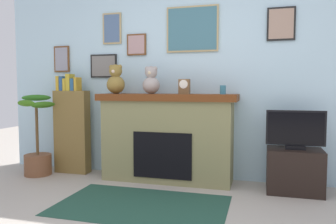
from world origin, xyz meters
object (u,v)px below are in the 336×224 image
(teddy_bear_grey, at_px, (116,81))
(bookshelf, at_px, (72,128))
(fireplace, at_px, (167,137))
(tv_stand, at_px, (294,171))
(potted_plant, at_px, (37,150))
(teddy_bear_tan, at_px, (151,81))
(mantel_clock, at_px, (184,87))
(candle_jar, at_px, (223,90))
(television, at_px, (295,130))

(teddy_bear_grey, bearing_deg, bookshelf, 176.38)
(fireplace, distance_m, teddy_bear_grey, 0.94)
(bookshelf, height_order, tv_stand, bookshelf)
(teddy_bear_grey, bearing_deg, fireplace, 1.59)
(potted_plant, bearing_deg, teddy_bear_tan, 7.61)
(fireplace, height_order, tv_stand, fireplace)
(mantel_clock, xyz_separation_m, teddy_bear_tan, (-0.41, 0.00, 0.06))
(candle_jar, bearing_deg, teddy_bear_tan, -179.97)
(potted_plant, xyz_separation_m, mantel_clock, (1.88, 0.20, 0.81))
(fireplace, relative_size, teddy_bear_grey, 4.58)
(potted_plant, bearing_deg, bookshelf, 33.63)
(television, bearing_deg, potted_plant, -177.48)
(fireplace, distance_m, bookshelf, 1.31)
(fireplace, height_order, teddy_bear_grey, teddy_bear_grey)
(bookshelf, xyz_separation_m, potted_plant, (-0.36, -0.24, -0.27))
(bookshelf, bearing_deg, teddy_bear_grey, -3.62)
(mantel_clock, distance_m, teddy_bear_tan, 0.41)
(teddy_bear_tan, bearing_deg, candle_jar, 0.03)
(fireplace, distance_m, teddy_bear_tan, 0.69)
(potted_plant, xyz_separation_m, teddy_bear_tan, (1.47, 0.20, 0.87))
(potted_plant, relative_size, television, 1.71)
(teddy_bear_tan, bearing_deg, tv_stand, -2.07)
(fireplace, bearing_deg, candle_jar, -1.55)
(television, xyz_separation_m, mantel_clock, (-1.22, 0.06, 0.46))
(bookshelf, distance_m, potted_plant, 0.51)
(teddy_bear_grey, bearing_deg, potted_plant, -168.99)
(bookshelf, distance_m, candle_jar, 2.03)
(teddy_bear_tan, bearing_deg, potted_plant, -172.39)
(tv_stand, xyz_separation_m, mantel_clock, (-1.22, 0.06, 0.90))
(potted_plant, xyz_separation_m, tv_stand, (3.09, 0.14, -0.09))
(fireplace, bearing_deg, television, -3.14)
(bookshelf, xyz_separation_m, teddy_bear_grey, (0.65, -0.04, 0.62))
(tv_stand, xyz_separation_m, candle_jar, (-0.77, 0.06, 0.86))
(fireplace, distance_m, tv_stand, 1.46)
(bookshelf, height_order, television, bookshelf)
(fireplace, bearing_deg, tv_stand, -3.08)
(fireplace, bearing_deg, potted_plant, -172.66)
(television, relative_size, teddy_bear_grey, 1.66)
(mantel_clock, bearing_deg, teddy_bear_grey, 179.94)
(candle_jar, bearing_deg, tv_stand, -4.38)
(potted_plant, relative_size, mantel_clock, 5.91)
(fireplace, distance_m, candle_jar, 0.87)
(mantel_clock, bearing_deg, fireplace, 174.78)
(television, distance_m, mantel_clock, 1.31)
(television, xyz_separation_m, teddy_bear_tan, (-1.63, 0.06, 0.53))
(mantel_clock, bearing_deg, candle_jar, 0.18)
(fireplace, height_order, bookshelf, bookshelf)
(tv_stand, height_order, television, television)
(candle_jar, bearing_deg, potted_plant, -175.16)
(potted_plant, bearing_deg, mantel_clock, 5.94)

